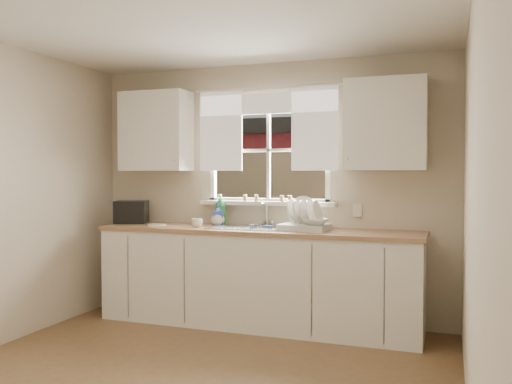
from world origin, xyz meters
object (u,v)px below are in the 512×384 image
(soap_bottle_a, at_px, (220,209))
(black_appliance, at_px, (131,212))
(dish_rack, at_px, (304,221))
(cup, at_px, (197,223))

(soap_bottle_a, distance_m, black_appliance, 0.95)
(dish_rack, xyz_separation_m, cup, (-1.03, -0.09, -0.04))
(dish_rack, distance_m, cup, 1.03)
(soap_bottle_a, bearing_deg, black_appliance, -165.94)
(cup, height_order, black_appliance, black_appliance)
(dish_rack, height_order, cup, dish_rack)
(dish_rack, height_order, soap_bottle_a, soap_bottle_a)
(dish_rack, height_order, black_appliance, dish_rack)
(dish_rack, xyz_separation_m, black_appliance, (-1.86, 0.08, 0.04))
(soap_bottle_a, bearing_deg, cup, -103.82)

